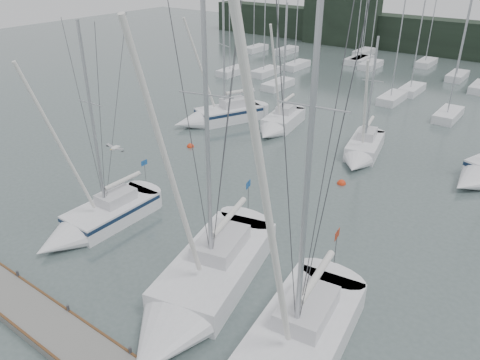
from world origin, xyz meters
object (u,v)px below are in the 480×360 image
at_px(buoy_c, 190,147).
at_px(sailboat_mid_c, 361,152).
at_px(sailboat_near_center, 194,297).
at_px(sailboat_mid_a, 215,116).
at_px(sailboat_near_left, 91,223).
at_px(sailboat_mid_b, 278,124).
at_px(buoy_b, 341,184).

bearing_deg(buoy_c, sailboat_mid_c, 26.40).
relative_size(sailboat_near_center, buoy_c, 27.54).
bearing_deg(buoy_c, sailboat_mid_a, 109.51).
relative_size(sailboat_near_left, sailboat_mid_c, 1.28).
distance_m(sailboat_near_center, buoy_c, 18.91).
bearing_deg(buoy_c, sailboat_mid_b, 63.52).
relative_size(sailboat_mid_c, buoy_b, 15.86).
bearing_deg(sailboat_mid_c, buoy_b, -93.92).
bearing_deg(sailboat_near_left, sailboat_mid_b, 90.29).
xyz_separation_m(sailboat_mid_c, buoy_c, (-12.11, -6.01, -0.52)).
bearing_deg(sailboat_mid_b, buoy_b, -43.58).
distance_m(sailboat_near_left, sailboat_mid_b, 20.07).
xyz_separation_m(sailboat_near_center, sailboat_mid_a, (-14.72, 19.54, 0.04)).
bearing_deg(sailboat_near_left, sailboat_near_center, -8.40).
bearing_deg(sailboat_mid_c, sailboat_near_center, -99.94).
bearing_deg(buoy_b, sailboat_mid_a, 163.73).
bearing_deg(sailboat_near_left, buoy_c, 106.71).
height_order(sailboat_near_left, sailboat_near_center, sailboat_near_center).
height_order(sailboat_mid_c, buoy_c, sailboat_mid_c).
xyz_separation_m(sailboat_near_left, sailboat_mid_a, (-5.81, 18.24, 0.10)).
height_order(sailboat_near_center, sailboat_mid_c, sailboat_near_center).
relative_size(sailboat_mid_b, buoy_c, 19.37).
distance_m(sailboat_mid_b, buoy_b, 10.96).
distance_m(sailboat_near_center, buoy_b, 15.25).
bearing_deg(sailboat_near_center, sailboat_mid_b, 99.62).
xyz_separation_m(sailboat_mid_b, sailboat_mid_c, (8.42, -1.39, -0.02)).
distance_m(sailboat_mid_b, sailboat_mid_c, 8.53).
xyz_separation_m(sailboat_near_left, buoy_b, (8.93, 13.94, -0.54)).
relative_size(sailboat_mid_b, sailboat_mid_c, 1.17).
bearing_deg(sailboat_mid_c, buoy_c, -165.36).
distance_m(sailboat_near_center, sailboat_mid_c, 19.98).
xyz_separation_m(sailboat_near_center, buoy_b, (0.02, 15.24, -0.60)).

